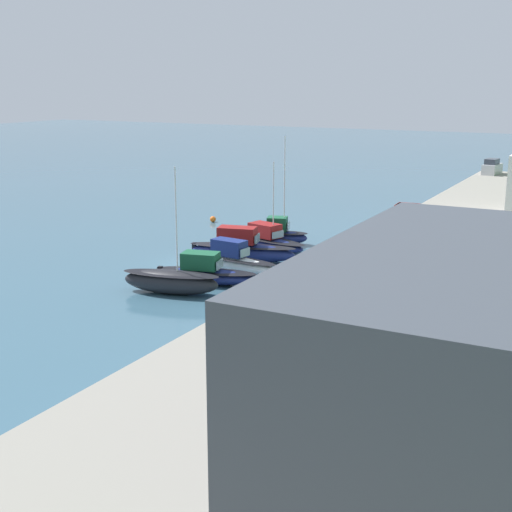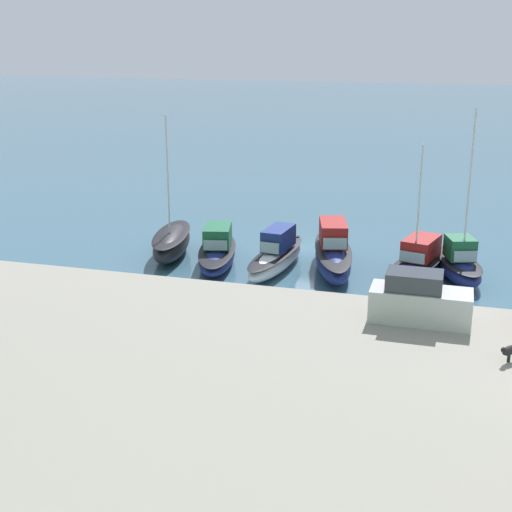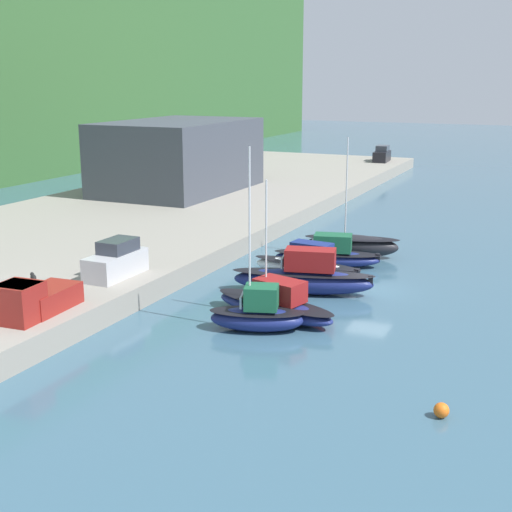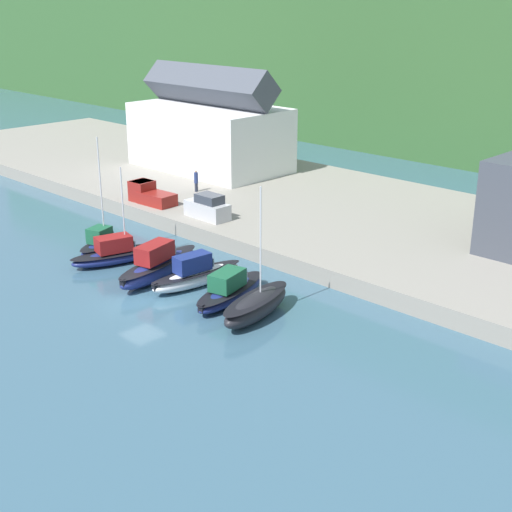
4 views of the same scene
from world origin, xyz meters
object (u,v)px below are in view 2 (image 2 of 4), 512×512
moored_boat_1 (418,263)px  parked_car_0 (419,300)px  moored_boat_2 (333,253)px  moored_boat_5 (172,242)px  dog_on_quay (509,351)px  moored_boat_4 (217,251)px  moored_boat_0 (460,265)px  moored_boat_3 (277,255)px

moored_boat_1 → parked_car_0: moored_boat_1 is taller
moored_boat_2 → moored_boat_5: (9.85, 0.06, -0.16)m
moored_boat_5 → dog_on_quay: bearing=133.8°
moored_boat_2 → parked_car_0: 11.13m
moored_boat_4 → parked_car_0: bearing=129.9°
moored_boat_4 → moored_boat_5: (3.15, -0.69, 0.07)m
moored_boat_0 → moored_boat_5: bearing=-17.2°
parked_car_0 → dog_on_quay: parked_car_0 is taller
moored_boat_5 → moored_boat_3: bearing=160.8°
moored_boat_0 → parked_car_0: size_ratio=2.23×
moored_boat_4 → moored_boat_5: 3.23m
moored_boat_2 → dog_on_quay: moored_boat_2 is taller
moored_boat_5 → parked_car_0: bearing=135.8°
moored_boat_3 → dog_on_quay: size_ratio=9.41×
moored_boat_3 → parked_car_0: 12.22m
moored_boat_3 → moored_boat_4: moored_boat_3 is taller
moored_boat_3 → dog_on_quay: (-11.88, 11.92, 0.91)m
moored_boat_3 → moored_boat_1: bearing=-166.1°
parked_car_0 → dog_on_quay: size_ratio=5.18×
moored_boat_2 → moored_boat_1: bearing=167.9°
moored_boat_0 → parked_car_0: bearing=62.6°
moored_boat_3 → moored_boat_2: bearing=-157.0°
moored_boat_0 → moored_boat_2: size_ratio=1.06×
moored_boat_2 → moored_boat_5: moored_boat_5 is taller
moored_boat_2 → moored_boat_5: bearing=-13.4°
moored_boat_0 → moored_boat_3: bearing=-11.9°
moored_boat_1 → dog_on_quay: bearing=122.2°
moored_boat_0 → moored_boat_3: (10.08, 1.03, -0.01)m
moored_boat_3 → moored_boat_4: bearing=3.1°
moored_boat_5 → moored_boat_2: bearing=168.5°
moored_boat_4 → parked_car_0: 15.07m
parked_car_0 → moored_boat_5: bearing=-122.1°
moored_boat_5 → moored_boat_4: bearing=155.9°
moored_boat_0 → moored_boat_1: (2.21, -0.04, -0.11)m
moored_boat_1 → moored_boat_5: size_ratio=0.93×
parked_car_0 → moored_boat_4: bearing=-126.3°
moored_boat_2 → dog_on_quay: size_ratio=10.87×
parked_car_0 → dog_on_quay: (-3.47, 3.15, -0.46)m
moored_boat_3 → moored_boat_5: (6.78, -0.88, -0.02)m
moored_boat_4 → moored_boat_5: moored_boat_5 is taller
parked_car_0 → moored_boat_1: bearing=-176.5°
moored_boat_4 → dog_on_quay: 19.70m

